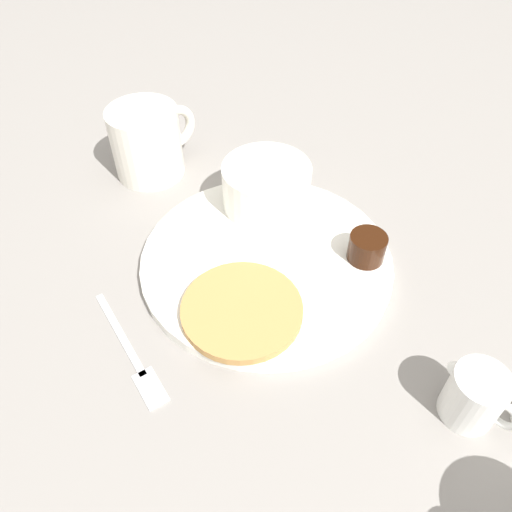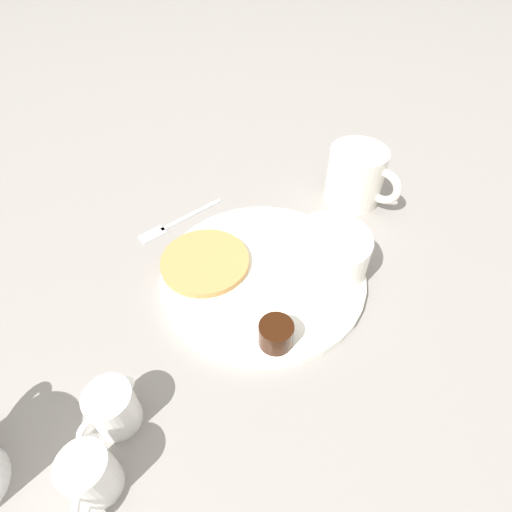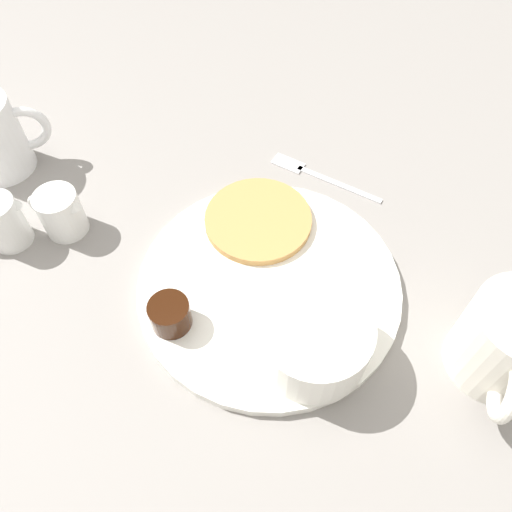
{
  "view_description": "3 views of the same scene",
  "coord_description": "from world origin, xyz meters",
  "px_view_note": "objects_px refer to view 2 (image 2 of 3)",
  "views": [
    {
      "loc": [
        0.07,
        -0.37,
        0.41
      ],
      "look_at": [
        -0.01,
        -0.02,
        0.03
      ],
      "focal_mm": 35.0,
      "sensor_mm": 36.0,
      "label": 1
    },
    {
      "loc": [
        0.36,
        0.02,
        0.42
      ],
      "look_at": [
        -0.02,
        -0.01,
        0.02
      ],
      "focal_mm": 28.0,
      "sensor_mm": 36.0,
      "label": 2
    },
    {
      "loc": [
        0.08,
        0.27,
        0.46
      ],
      "look_at": [
        0.01,
        -0.01,
        0.05
      ],
      "focal_mm": 35.0,
      "sensor_mm": 36.0,
      "label": 3
    }
  ],
  "objects_px": {
    "coffee_mug": "(357,177)",
    "fork": "(173,224)",
    "plate": "(263,275)",
    "creamer_pitcher_far": "(90,475)",
    "creamer_pitcher_near": "(113,408)",
    "bowl": "(330,251)"
  },
  "relations": [
    {
      "from": "coffee_mug",
      "to": "fork",
      "type": "xyz_separation_m",
      "value": [
        0.08,
        -0.29,
        -0.04
      ]
    },
    {
      "from": "plate",
      "to": "creamer_pitcher_far",
      "type": "relative_size",
      "value": 4.03
    },
    {
      "from": "coffee_mug",
      "to": "creamer_pitcher_far",
      "type": "distance_m",
      "value": 0.53
    },
    {
      "from": "creamer_pitcher_near",
      "to": "creamer_pitcher_far",
      "type": "xyz_separation_m",
      "value": [
        0.06,
        0.0,
        0.0
      ]
    },
    {
      "from": "plate",
      "to": "fork",
      "type": "height_order",
      "value": "plate"
    },
    {
      "from": "bowl",
      "to": "coffee_mug",
      "type": "bearing_deg",
      "value": 162.9
    },
    {
      "from": "coffee_mug",
      "to": "bowl",
      "type": "bearing_deg",
      "value": -17.1
    },
    {
      "from": "bowl",
      "to": "creamer_pitcher_near",
      "type": "xyz_separation_m",
      "value": [
        0.22,
        -0.22,
        -0.01
      ]
    },
    {
      "from": "bowl",
      "to": "plate",
      "type": "bearing_deg",
      "value": -78.73
    },
    {
      "from": "bowl",
      "to": "fork",
      "type": "relative_size",
      "value": 0.91
    },
    {
      "from": "bowl",
      "to": "fork",
      "type": "distance_m",
      "value": 0.25
    },
    {
      "from": "bowl",
      "to": "creamer_pitcher_far",
      "type": "xyz_separation_m",
      "value": [
        0.28,
        -0.22,
        -0.01
      ]
    },
    {
      "from": "creamer_pitcher_near",
      "to": "creamer_pitcher_far",
      "type": "bearing_deg",
      "value": 0.84
    },
    {
      "from": "creamer_pitcher_near",
      "to": "bowl",
      "type": "bearing_deg",
      "value": 134.61
    },
    {
      "from": "plate",
      "to": "creamer_pitcher_near",
      "type": "bearing_deg",
      "value": -33.94
    },
    {
      "from": "plate",
      "to": "creamer_pitcher_far",
      "type": "bearing_deg",
      "value": -27.2
    },
    {
      "from": "coffee_mug",
      "to": "creamer_pitcher_far",
      "type": "relative_size",
      "value": 1.63
    },
    {
      "from": "bowl",
      "to": "creamer_pitcher_near",
      "type": "height_order",
      "value": "bowl"
    },
    {
      "from": "bowl",
      "to": "creamer_pitcher_far",
      "type": "bearing_deg",
      "value": -38.33
    },
    {
      "from": "plate",
      "to": "bowl",
      "type": "xyz_separation_m",
      "value": [
        -0.02,
        0.09,
        0.04
      ]
    },
    {
      "from": "creamer_pitcher_far",
      "to": "coffee_mug",
      "type": "bearing_deg",
      "value": 148.52
    },
    {
      "from": "creamer_pitcher_far",
      "to": "fork",
      "type": "xyz_separation_m",
      "value": [
        -0.36,
        -0.01,
        -0.03
      ]
    }
  ]
}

